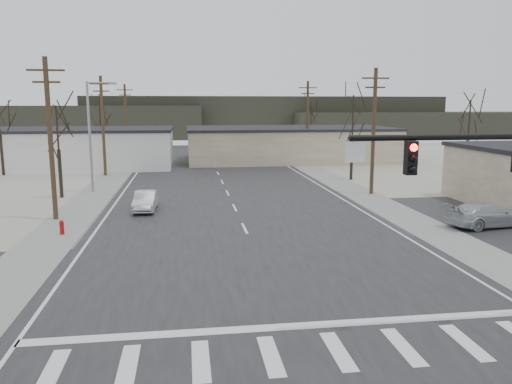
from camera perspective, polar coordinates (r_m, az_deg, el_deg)
ground at (r=21.57m, az=1.20°, el=-9.42°), size 140.00×140.00×0.00m
main_road at (r=35.95m, az=-2.61°, el=-1.51°), size 18.00×110.00×0.05m
cross_road at (r=21.56m, az=1.20°, el=-9.37°), size 90.00×10.00×0.04m
sidewalk_left at (r=41.37m, az=-18.07°, el=-0.48°), size 3.00×90.00×0.06m
sidewalk_right at (r=43.01m, az=10.94°, el=0.22°), size 3.00×90.00×0.06m
fire_hydrant at (r=29.70m, az=-21.31°, el=-3.79°), size 0.24×0.24×0.87m
building_left_far at (r=61.62m, az=-19.95°, el=4.78°), size 22.30×12.30×4.50m
building_right_far at (r=65.64m, az=3.72°, el=5.54°), size 26.30×14.30×4.30m
upole_left_b at (r=33.18m, az=-22.46°, el=5.86°), size 2.20×0.30×10.00m
upole_left_c at (r=52.77m, az=-17.10°, el=7.40°), size 2.20×0.30×10.00m
upole_left_d at (r=72.58m, az=-14.64°, el=8.09°), size 2.20×0.30×10.00m
upole_right_a at (r=40.90m, az=13.29°, el=6.97°), size 2.20×0.30×10.00m
upole_right_b at (r=61.91m, az=5.88°, el=8.09°), size 2.20×0.30×10.00m
streetlight_main at (r=42.81m, az=-18.24°, el=6.67°), size 2.40×0.25×9.00m
tree_left_near at (r=41.30m, az=-21.75°, el=6.56°), size 3.30×3.30×7.35m
tree_right_mid at (r=48.73m, az=11.02°, el=8.31°), size 3.74×3.74×8.33m
tree_left_far at (r=66.96m, az=-17.41°, el=8.74°), size 3.96×3.96×8.82m
tree_right_far at (r=74.38m, az=6.31°, el=8.66°), size 3.52×3.52×7.84m
tree_lot at (r=49.11m, az=23.18°, el=7.30°), size 3.52×3.52×7.84m
hill_left at (r=116.55m, az=-23.98°, el=7.28°), size 70.00×18.00×7.00m
hill_center at (r=117.55m, az=0.97°, el=8.63°), size 80.00×18.00×9.00m
hill_right at (r=122.38m, az=17.98°, el=7.38°), size 60.00×18.00×5.50m
sedan_crossing at (r=34.81m, az=-12.53°, el=-0.98°), size 1.54×4.05×1.32m
car_far_a at (r=66.64m, az=-3.64°, el=4.47°), size 2.60×5.61×1.59m
car_far_b at (r=85.40m, az=-10.31°, el=5.41°), size 2.34×3.87×1.23m
car_parked_silver at (r=32.45m, az=24.92°, el=-2.36°), size 5.28×2.86×1.45m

